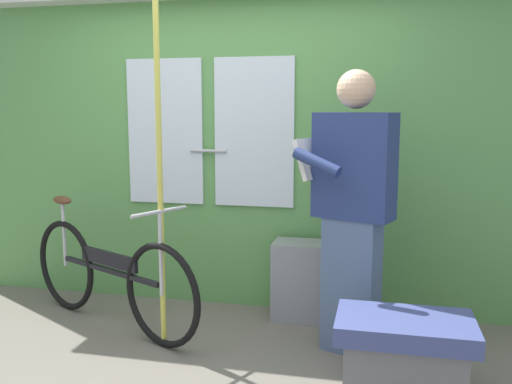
{
  "coord_description": "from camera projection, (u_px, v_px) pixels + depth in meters",
  "views": [
    {
      "loc": [
        1.08,
        -2.74,
        1.51
      ],
      "look_at": [
        0.29,
        0.71,
        0.98
      ],
      "focal_mm": 38.91,
      "sensor_mm": 36.0,
      "label": 1
    }
  ],
  "objects": [
    {
      "name": "trash_bin_by_wall",
      "position": [
        300.0,
        280.0,
        4.0
      ],
      "size": [
        0.38,
        0.28,
        0.57
      ],
      "primitive_type": "cube",
      "color": "gray",
      "rests_on": "ground_plane"
    },
    {
      "name": "passenger_reading_newspaper",
      "position": [
        352.0,
        207.0,
        3.37
      ],
      "size": [
        0.63,
        0.58,
        1.74
      ],
      "rotation": [
        0.0,
        0.0,
        2.78
      ],
      "color": "slate",
      "rests_on": "ground_plane"
    },
    {
      "name": "bicycle_near_door",
      "position": [
        108.0,
        275.0,
        3.86
      ],
      "size": [
        1.6,
        0.85,
        0.89
      ],
      "rotation": [
        0.0,
        0.0,
        -0.46
      ],
      "color": "black",
      "rests_on": "ground_plane"
    },
    {
      "name": "train_door_wall",
      "position": [
        235.0,
        147.0,
        4.19
      ],
      "size": [
        4.68,
        0.28,
        2.35
      ],
      "color": "#56934C",
      "rests_on": "ground_plane"
    },
    {
      "name": "bench_seat_corner",
      "position": [
        404.0,
        357.0,
        2.87
      ],
      "size": [
        0.7,
        0.44,
        0.45
      ],
      "color": "#3D477F",
      "rests_on": "ground_plane"
    },
    {
      "name": "handrail_pole",
      "position": [
        160.0,
        168.0,
        3.42
      ],
      "size": [
        0.04,
        0.04,
        2.31
      ],
      "primitive_type": "cylinder",
      "color": "#C6C14C",
      "rests_on": "ground_plane"
    }
  ]
}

